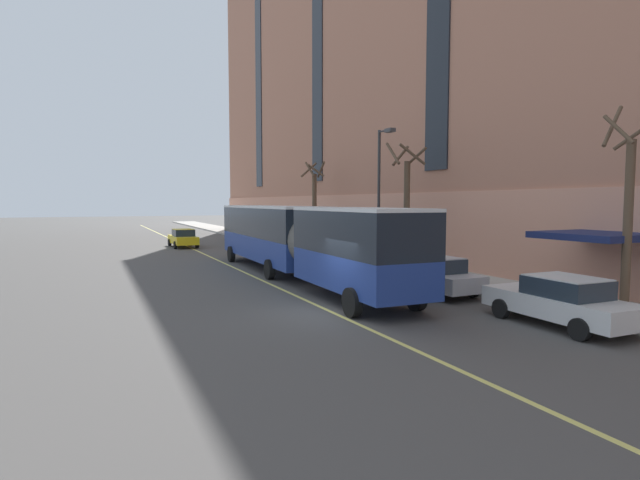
{
  "coord_description": "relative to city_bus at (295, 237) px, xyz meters",
  "views": [
    {
      "loc": [
        -7.57,
        -15.21,
        3.81
      ],
      "look_at": [
        3.51,
        8.89,
        1.8
      ],
      "focal_mm": 28.0,
      "sensor_mm": 36.0,
      "label": 1
    }
  ],
  "objects": [
    {
      "name": "street_tree_far_uptown",
      "position": [
        6.58,
        0.01,
        1.64
      ],
      "size": [
        2.03,
        1.99,
        6.98
      ],
      "color": "brown",
      "rests_on": "sidewalk"
    },
    {
      "name": "sidewalk",
      "position": [
        6.96,
        -4.75,
        -2.02
      ],
      "size": [
        4.01,
        160.0,
        0.15
      ],
      "primitive_type": "cube",
      "color": "#ADA89E",
      "rests_on": "ground"
    },
    {
      "name": "street_tree_far_downtown",
      "position": [
        6.6,
        12.47,
        1.56
      ],
      "size": [
        1.58,
        1.77,
        6.8
      ],
      "color": "brown",
      "rests_on": "sidewalk"
    },
    {
      "name": "parked_car_darkgray_6",
      "position": [
        3.67,
        2.87,
        -1.31
      ],
      "size": [
        1.97,
        4.42,
        1.56
      ],
      "color": "#4C4C51",
      "rests_on": "ground"
    },
    {
      "name": "street_tree_mid_block",
      "position": [
        6.62,
        -12.42,
        1.39
      ],
      "size": [
        1.81,
        1.6,
        6.88
      ],
      "color": "brown",
      "rests_on": "sidewalk"
    },
    {
      "name": "taxi_cab",
      "position": [
        -2.15,
        20.25,
        -1.31
      ],
      "size": [
        2.05,
        4.66,
        1.56
      ],
      "color": "yellow",
      "rests_on": "ground"
    },
    {
      "name": "street_lamp",
      "position": [
        5.56,
        1.01,
        2.69
      ],
      "size": [
        0.36,
        1.48,
        7.67
      ],
      "color": "#2D2D30",
      "rests_on": "sidewalk"
    },
    {
      "name": "lane_centerline",
      "position": [
        -1.7,
        -4.75,
        -2.09
      ],
      "size": [
        0.16,
        140.0,
        0.01
      ],
      "primitive_type": "cube",
      "color": "#E0D66B",
      "rests_on": "ground"
    },
    {
      "name": "parked_car_white_5",
      "position": [
        3.91,
        9.68,
        -1.31
      ],
      "size": [
        1.99,
        4.48,
        1.56
      ],
      "color": "silver",
      "rests_on": "ground"
    },
    {
      "name": "parked_car_white_3",
      "position": [
        3.85,
        -12.31,
        -1.31
      ],
      "size": [
        2.11,
        4.83,
        1.56
      ],
      "color": "silver",
      "rests_on": "ground"
    },
    {
      "name": "parked_car_silver_0",
      "position": [
        3.69,
        -6.18,
        -1.31
      ],
      "size": [
        2.02,
        4.77,
        1.56
      ],
      "color": "#B7B7BC",
      "rests_on": "ground"
    },
    {
      "name": "ground_plane",
      "position": [
        -1.63,
        -7.75,
        -2.09
      ],
      "size": [
        260.0,
        260.0,
        0.0
      ],
      "primitive_type": "plane",
      "color": "#4C4947"
    },
    {
      "name": "city_bus",
      "position": [
        0.0,
        0.0,
        0.0
      ],
      "size": [
        3.18,
        20.5,
        3.61
      ],
      "color": "navy",
      "rests_on": "ground"
    },
    {
      "name": "parked_car_champagne_4",
      "position": [
        3.74,
        22.61,
        -1.31
      ],
      "size": [
        1.91,
        4.49,
        1.56
      ],
      "color": "#BCAD89",
      "rests_on": "ground"
    }
  ]
}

